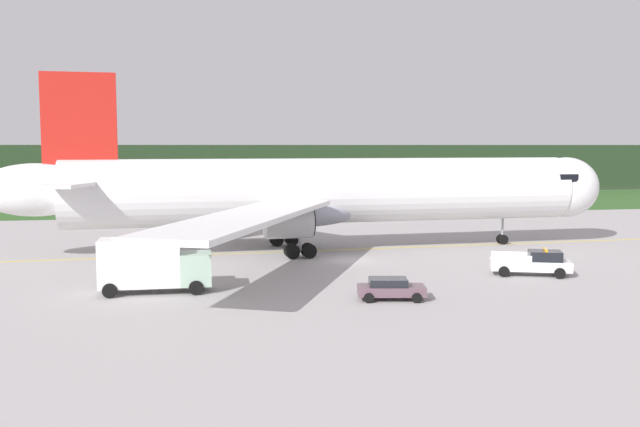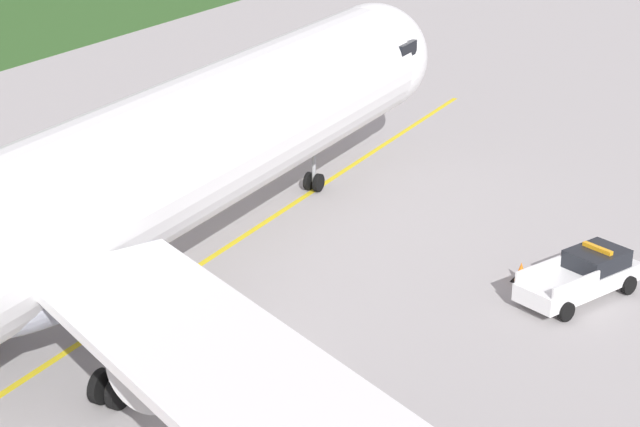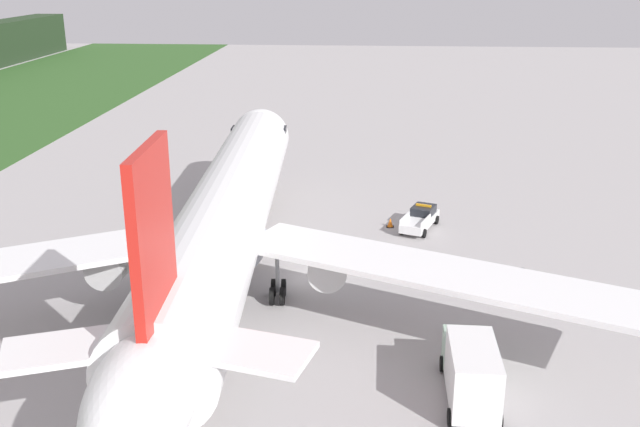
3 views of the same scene
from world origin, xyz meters
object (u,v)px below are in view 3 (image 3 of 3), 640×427
airliner (227,216)px  apron_cone (390,223)px  ops_pickup_truck (420,218)px  catering_truck (471,369)px  staff_car (512,280)px

airliner → apron_cone: bearing=-42.7°
airliner → ops_pickup_truck: size_ratio=9.40×
ops_pickup_truck → catering_truck: bearing=-177.8°
airliner → staff_car: size_ratio=12.88×
airliner → catering_truck: (-13.66, -15.36, -3.31)m
catering_truck → apron_cone: 26.70m
ops_pickup_truck → catering_truck: size_ratio=0.85×
ops_pickup_truck → catering_truck: (-26.27, -1.01, 0.91)m
catering_truck → airliner: bearing=48.4°
airliner → apron_cone: 17.98m
airliner → apron_cone: size_ratio=67.23×
airliner → catering_truck: bearing=-131.6°
airliner → ops_pickup_truck: bearing=-48.7°
catering_truck → staff_car: bearing=-18.4°
catering_truck → apron_cone: (26.41, 3.60, -1.41)m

